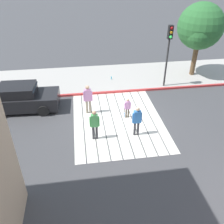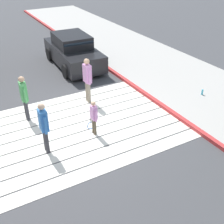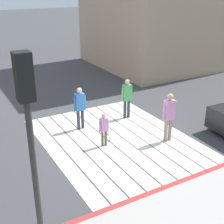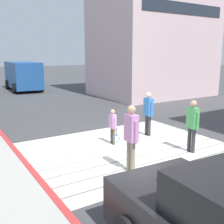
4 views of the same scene
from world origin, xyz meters
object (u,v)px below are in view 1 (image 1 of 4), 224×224
at_px(water_bottle, 111,78).
at_px(pedestrian_child_with_racket, 127,107).
at_px(traffic_light_corner, 169,45).
at_px(pedestrian_adult_side, 137,119).
at_px(street_tree, 200,28).
at_px(pedestrian_adult_trailing, 88,97).
at_px(car_parked_near_curb, 21,98).
at_px(pedestrian_adult_lead, 95,123).

distance_m(water_bottle, pedestrian_child_with_racket, 5.02).
distance_m(traffic_light_corner, pedestrian_adult_side, 6.31).
distance_m(street_tree, pedestrian_adult_trailing, 9.52).
relative_size(pedestrian_adult_trailing, pedestrian_child_with_racket, 1.46).
bearing_deg(pedestrian_adult_side, pedestrian_adult_trailing, -137.12).
relative_size(water_bottle, pedestrian_child_with_racket, 0.18).
height_order(traffic_light_corner, pedestrian_adult_side, traffic_light_corner).
bearing_deg(traffic_light_corner, pedestrian_adult_side, -32.19).
height_order(car_parked_near_curb, pedestrian_child_with_racket, car_parked_near_curb).
bearing_deg(traffic_light_corner, pedestrian_child_with_racket, -44.38).
height_order(street_tree, pedestrian_child_with_racket, street_tree).
relative_size(pedestrian_adult_side, pedestrian_child_with_racket, 1.36).
xyz_separation_m(pedestrian_adult_side, pedestrian_child_with_racket, (-1.66, -0.14, -0.29)).
bearing_deg(pedestrian_adult_trailing, traffic_light_corner, 115.49).
distance_m(traffic_light_corner, water_bottle, 4.77).
bearing_deg(pedestrian_adult_side, pedestrian_child_with_racket, -175.06).
distance_m(pedestrian_adult_lead, pedestrian_adult_side, 2.11).
height_order(car_parked_near_curb, pedestrian_adult_trailing, pedestrian_adult_trailing).
height_order(car_parked_near_curb, pedestrian_adult_lead, pedestrian_adult_lead).
bearing_deg(traffic_light_corner, pedestrian_adult_trailing, -64.51).
relative_size(car_parked_near_curb, pedestrian_child_with_racket, 3.58).
xyz_separation_m(pedestrian_adult_trailing, pedestrian_child_with_racket, (0.79, 2.13, -0.36)).
xyz_separation_m(pedestrian_adult_lead, pedestrian_adult_trailing, (-2.47, -0.17, 0.07)).
distance_m(street_tree, water_bottle, 7.11).
xyz_separation_m(pedestrian_adult_lead, pedestrian_child_with_racket, (-1.67, 1.97, -0.29)).
relative_size(street_tree, pedestrian_adult_trailing, 2.98).
xyz_separation_m(water_bottle, pedestrian_adult_lead, (6.66, -1.78, 0.74)).
xyz_separation_m(water_bottle, pedestrian_adult_side, (6.65, 0.33, 0.74)).
height_order(street_tree, pedestrian_adult_side, street_tree).
xyz_separation_m(traffic_light_corner, pedestrian_child_with_racket, (3.39, -3.32, -2.35)).
height_order(traffic_light_corner, street_tree, street_tree).
relative_size(traffic_light_corner, pedestrian_adult_lead, 2.55).
xyz_separation_m(traffic_light_corner, water_bottle, (-1.60, -3.51, -2.81)).
xyz_separation_m(street_tree, pedestrian_adult_side, (6.57, -5.91, -2.66)).
distance_m(water_bottle, pedestrian_adult_trailing, 4.70).
distance_m(traffic_light_corner, street_tree, 3.18).
height_order(street_tree, pedestrian_adult_trailing, street_tree).
xyz_separation_m(street_tree, pedestrian_adult_trailing, (4.12, -8.19, -2.59)).
bearing_deg(pedestrian_adult_lead, car_parked_near_curb, -130.65).
bearing_deg(pedestrian_child_with_racket, pedestrian_adult_side, 4.94).
distance_m(water_bottle, pedestrian_adult_lead, 6.94).
bearing_deg(street_tree, car_parked_near_curb, -75.63).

